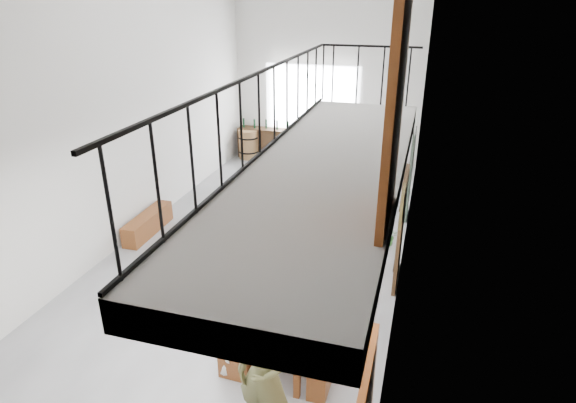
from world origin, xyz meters
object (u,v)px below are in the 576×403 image
(bench_inner, at_px, (259,319))
(tasting_table, at_px, (298,303))
(serving_counter, at_px, (266,143))
(oak_barrel, at_px, (248,144))
(side_bench, at_px, (148,224))
(host_standing, at_px, (265,375))
(bicycle_near, at_px, (364,157))

(bench_inner, bearing_deg, tasting_table, -6.65)
(tasting_table, xyz_separation_m, serving_counter, (-3.23, 8.11, -0.26))
(oak_barrel, xyz_separation_m, serving_counter, (0.50, 0.25, 0.01))
(side_bench, distance_m, host_standing, 5.85)
(tasting_table, relative_size, bench_inner, 1.07)
(serving_counter, bearing_deg, oak_barrel, -153.81)
(oak_barrel, xyz_separation_m, host_standing, (3.80, -9.50, 0.48))
(tasting_table, height_order, host_standing, host_standing)
(tasting_table, relative_size, side_bench, 1.46)
(bench_inner, relative_size, serving_counter, 1.23)
(bench_inner, xyz_separation_m, host_standing, (0.71, -1.75, 0.68))
(side_bench, height_order, oak_barrel, oak_barrel)
(oak_barrel, distance_m, serving_counter, 0.55)
(bench_inner, relative_size, side_bench, 1.36)
(bench_inner, bearing_deg, side_bench, 146.53)
(oak_barrel, distance_m, host_standing, 10.24)
(tasting_table, relative_size, oak_barrel, 2.55)
(bench_inner, distance_m, side_bench, 4.13)
(serving_counter, bearing_deg, tasting_table, -68.89)
(oak_barrel, bearing_deg, host_standing, -68.21)
(serving_counter, bearing_deg, side_bench, -98.23)
(tasting_table, distance_m, host_standing, 1.66)
(bench_inner, relative_size, oak_barrel, 2.37)
(serving_counter, relative_size, bicycle_near, 1.06)
(side_bench, height_order, serving_counter, serving_counter)
(oak_barrel, relative_size, bicycle_near, 0.55)
(oak_barrel, bearing_deg, bench_inner, -68.26)
(bench_inner, xyz_separation_m, bicycle_near, (0.48, 7.55, 0.18))
(side_bench, relative_size, serving_counter, 0.90)
(serving_counter, bearing_deg, host_standing, -71.88)
(oak_barrel, bearing_deg, side_bench, -92.73)
(bench_inner, relative_size, host_standing, 1.14)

